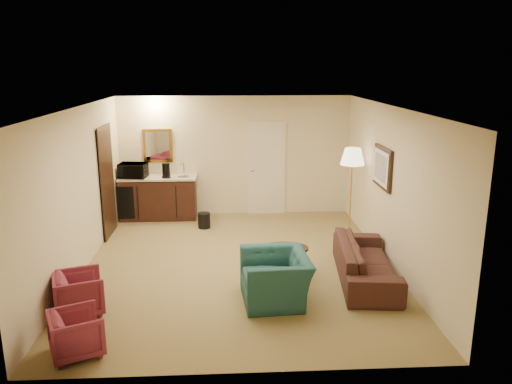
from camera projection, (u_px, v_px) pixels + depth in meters
The scene contains 12 objects.
ground at pixel (238, 265), 8.30m from camera, with size 6.00×6.00×0.00m, color olive.
room_walls at pixel (231, 155), 8.61m from camera, with size 5.02×6.01×2.61m.
wetbar_cabinet at pixel (159, 198), 10.73m from camera, with size 1.64×0.58×0.92m, color #321710.
sofa at pixel (366, 255), 7.64m from camera, with size 2.05×0.60×0.80m, color black.
teal_armchair at pixel (276, 270), 6.96m from camera, with size 1.04×0.67×0.91m, color #1E4B49.
rose_chair_near at pixel (79, 291), 6.63m from camera, with size 0.61×0.57×0.63m, color #8E2E43.
rose_chair_far at pixel (76, 331), 5.68m from camera, with size 0.56×0.52×0.58m, color #8E2E43.
coffee_table at pixel (283, 261), 7.88m from camera, with size 0.79×0.53×0.46m, color black.
floor_lamp at pixel (351, 192), 9.56m from camera, with size 0.46×0.46×1.73m, color gold.
waste_bin at pixel (204, 220), 10.16m from camera, with size 0.25×0.25×0.31m, color black.
microwave at pixel (133, 169), 10.49m from camera, with size 0.56×0.31×0.38m, color black.
coffee_maker at pixel (166, 171), 10.50m from camera, with size 0.16×0.16×0.31m, color black.
Camera 1 is at (-0.14, -7.74, 3.24)m, focal length 35.00 mm.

